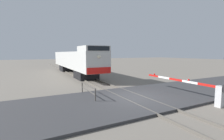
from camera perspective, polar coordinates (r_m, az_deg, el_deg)
ground_plane at (r=11.47m, az=7.59°, el=-10.07°), size 160.00×160.00×0.00m
rail_track_left at (r=11.07m, az=4.51°, el=-10.24°), size 0.08×80.00×0.15m
rail_track_right at (r=11.87m, az=10.46°, el=-9.20°), size 0.08×80.00×0.15m
road_surface at (r=11.45m, az=7.59°, el=-9.74°), size 36.00×6.12×0.14m
locomotive at (r=24.78m, az=-12.71°, el=3.26°), size 2.71×18.65×3.90m
crossing_gate at (r=11.91m, az=29.62°, el=-5.91°), size 0.36×6.73×1.37m
guard_railing at (r=11.65m, az=-8.37°, el=-6.67°), size 0.08×2.80×0.95m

